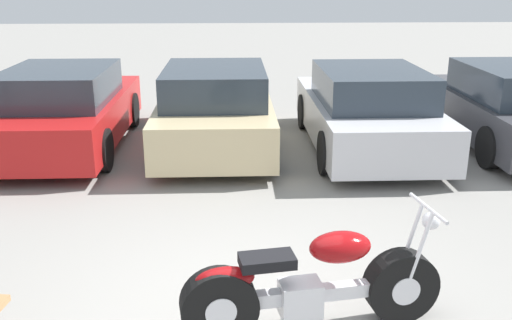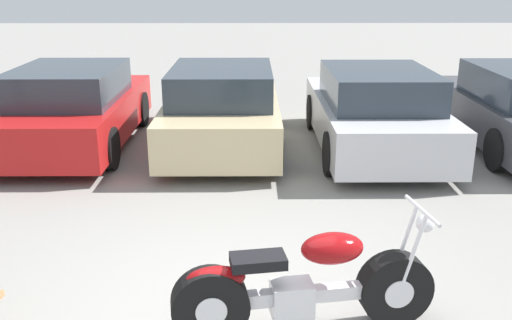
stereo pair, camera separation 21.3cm
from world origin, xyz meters
TOP-DOWN VIEW (x-y plane):
  - ground_plane at (0.00, 0.00)m, footprint 60.00×60.00m
  - motorcycle at (0.52, -0.19)m, footprint 2.20×0.73m
  - parked_car_red at (-2.89, 5.17)m, footprint 1.92×4.21m
  - parked_car_champagne at (-0.37, 5.15)m, footprint 1.92×4.21m
  - parked_car_silver at (2.15, 4.89)m, footprint 1.92×4.21m
  - parked_car_dark_grey at (4.67, 5.05)m, footprint 1.92×4.21m

SIDE VIEW (x-z plane):
  - ground_plane at x=0.00m, z-range 0.00..0.00m
  - motorcycle at x=0.52m, z-range -0.11..0.92m
  - parked_car_red at x=-2.89m, z-range -0.03..1.35m
  - parked_car_champagne at x=-0.37m, z-range -0.03..1.35m
  - parked_car_silver at x=2.15m, z-range -0.03..1.35m
  - parked_car_dark_grey at x=4.67m, z-range -0.03..1.35m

